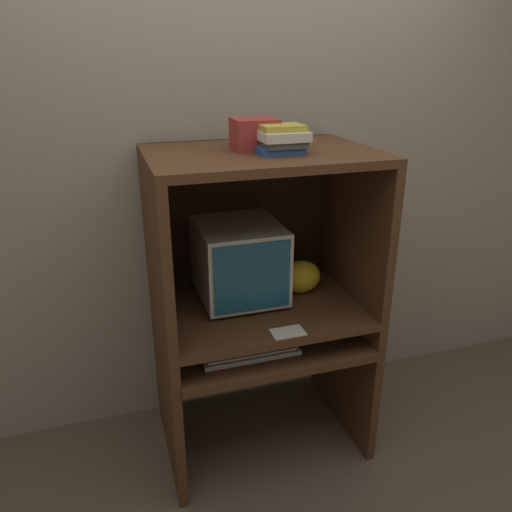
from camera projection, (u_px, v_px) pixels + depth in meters
ground_plane at (283, 482)px, 2.31m from camera, size 12.00×12.00×0.00m
wall_back at (236, 172)px, 2.48m from camera, size 6.00×0.06×2.60m
desk_base at (263, 376)px, 2.43m from camera, size 0.96×0.70×0.62m
desk_monitor_shelf at (260, 310)px, 2.34m from camera, size 0.96×0.68×0.14m
hutch_upper at (258, 206)px, 2.19m from camera, size 0.96×0.68×0.71m
crt_monitor at (239, 260)px, 2.32m from camera, size 0.38×0.43×0.37m
keyboard at (249, 350)px, 2.19m from camera, size 0.43×0.17×0.03m
mouse at (307, 341)px, 2.26m from camera, size 0.08×0.05×0.03m
snack_bag at (301, 277)px, 2.42m from camera, size 0.19×0.15×0.16m
book_stack at (282, 139)px, 1.97m from camera, size 0.20×0.16×0.11m
paper_card at (288, 332)px, 2.09m from camera, size 0.14×0.09×0.00m
storage_box at (255, 134)px, 2.06m from camera, size 0.18×0.15×0.13m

